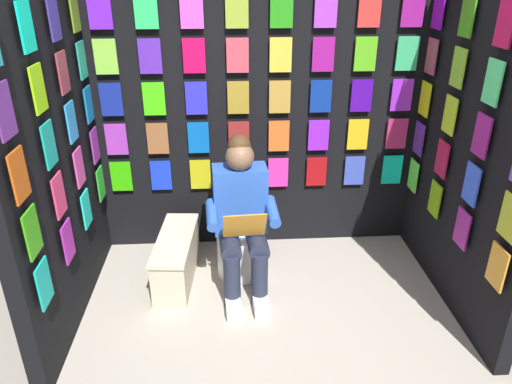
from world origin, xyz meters
TOP-DOWN VIEW (x-y plane):
  - display_wall_back at (0.00, -1.74)m, footprint 2.76×0.14m
  - display_wall_left at (-1.38, -0.85)m, footprint 0.14×1.70m
  - display_wall_right at (1.38, -0.85)m, footprint 0.14×1.70m
  - toilet at (0.18, -1.28)m, footprint 0.41×0.56m
  - person_reading at (0.17, -1.05)m, footprint 0.54×0.70m
  - comic_longbox_near at (0.69, -1.14)m, footprint 0.33×0.82m

SIDE VIEW (x-z plane):
  - comic_longbox_near at x=0.69m, z-range 0.00..0.38m
  - toilet at x=0.18m, z-range -0.06..0.71m
  - person_reading at x=0.17m, z-range 0.00..1.20m
  - display_wall_left at x=-1.38m, z-range 0.01..2.21m
  - display_wall_right at x=1.38m, z-range 0.01..2.21m
  - display_wall_back at x=0.00m, z-range 0.01..2.21m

